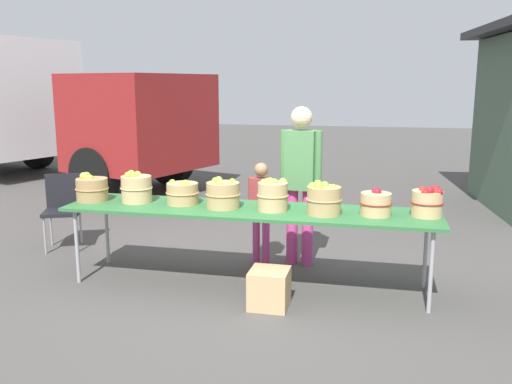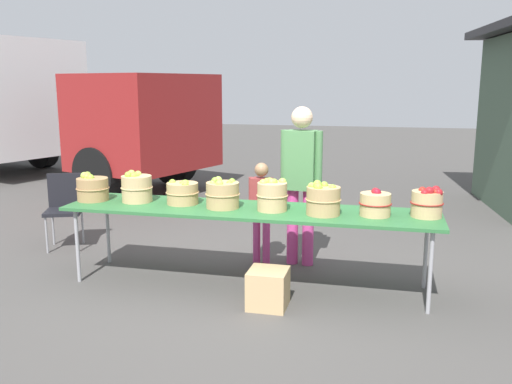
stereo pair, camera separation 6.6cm
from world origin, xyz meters
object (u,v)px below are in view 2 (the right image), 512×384
Objects in this scene: apple_basket_green_0 at (92,188)px; apple_basket_red_1 at (427,202)px; vendor_adult at (301,173)px; apple_basket_green_4 at (272,195)px; apple_basket_green_1 at (137,188)px; child_customer at (261,205)px; produce_crate at (268,288)px; apple_basket_green_2 at (183,192)px; apple_basket_green_3 at (223,194)px; apple_basket_green_5 at (323,199)px; apple_basket_red_0 at (375,203)px; folding_chair at (65,204)px; market_table at (249,212)px; box_truck at (14,104)px.

apple_basket_green_0 reaches higher than apple_basket_red_1.
apple_basket_green_4 is at bearing 83.91° from vendor_adult.
apple_basket_green_1 is 0.29× the size of child_customer.
produce_crate is at bearing -13.91° from apple_basket_green_0.
apple_basket_green_4 is (1.84, -0.02, 0.02)m from apple_basket_green_0.
apple_basket_green_1 is 0.97× the size of apple_basket_green_2.
apple_basket_green_3 is 0.30× the size of child_customer.
apple_basket_green_5 is at bearing -3.07° from apple_basket_green_3.
apple_basket_red_0 is at bearing 0.80° from apple_basket_green_4.
apple_basket_green_3 is 0.38× the size of folding_chair.
apple_basket_red_1 is at bearing 2.21° from apple_basket_green_3.
apple_basket_red_1 is (0.44, 0.06, 0.02)m from apple_basket_red_0.
vendor_adult reaches higher than apple_basket_green_1.
apple_basket_green_0 is at bearing 179.92° from apple_basket_red_0.
apple_basket_green_5 reaches higher than folding_chair.
apple_basket_green_1 is 0.19× the size of vendor_adult.
apple_basket_green_2 is 0.89m from child_customer.
market_table is at bearing 67.80° from vendor_adult.
apple_basket_green_2 is 0.91m from apple_basket_green_4.
apple_basket_red_1 is at bearing 1.82° from market_table.
apple_basket_green_4 is 0.77m from vendor_adult.
apple_basket_green_2 is at bearing 175.34° from market_table.
apple_basket_green_1 is at bearing 177.38° from apple_basket_green_4.
apple_basket_red_1 is (3.21, 0.05, 0.01)m from apple_basket_green_0.
apple_basket_red_0 is at bearing -0.30° from market_table.
apple_basket_red_0 reaches higher than folding_chair.
produce_crate is (-0.86, -0.47, -0.70)m from apple_basket_red_0.
apple_basket_green_4 is at bearing -177.09° from apple_basket_red_1.
child_customer is at bearing 111.09° from apple_basket_green_4.
apple_basket_green_5 is at bearing 146.59° from child_customer.
apple_basket_green_5 is 0.04× the size of box_truck.
apple_basket_green_3 is at bearing 55.44° from vendor_adult.
apple_basket_green_1 is at bearing 178.75° from apple_basket_red_0.
child_customer is at bearing 91.60° from market_table.
produce_crate is at bearing -82.02° from apple_basket_green_4.
apple_basket_green_4 is at bearing -2.62° from apple_basket_green_1.
produce_crate is (0.31, -1.09, -0.48)m from child_customer.
apple_basket_green_1 is at bearing 29.41° from vendor_adult.
apple_basket_green_4 is 1.05× the size of apple_basket_red_1.
folding_chair is (-3.11, 0.79, -0.38)m from apple_basket_green_5.
apple_basket_green_5 is 0.87m from vendor_adult.
produce_crate is at bearing -45.37° from folding_chair.
apple_basket_green_2 is at bearing 51.12° from child_customer.
apple_basket_red_1 is 0.86× the size of produce_crate.
vendor_adult reaches higher than child_customer.
folding_chair is at bearing 158.98° from apple_basket_green_2.
apple_basket_green_5 is (0.95, -0.05, 0.01)m from apple_basket_green_3.
child_customer is (1.59, 0.62, -0.23)m from apple_basket_green_0.
apple_basket_green_0 is 0.20× the size of vendor_adult.
apple_basket_green_4 is 0.48m from apple_basket_green_5.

